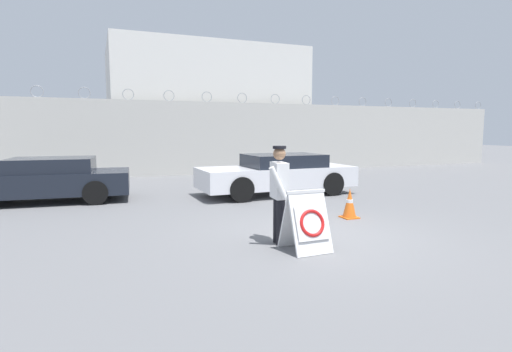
{
  "coord_description": "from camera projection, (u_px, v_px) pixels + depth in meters",
  "views": [
    {
      "loc": [
        -3.83,
        -6.44,
        1.98
      ],
      "look_at": [
        -0.64,
        1.55,
        0.99
      ],
      "focal_mm": 28.0,
      "sensor_mm": 36.0,
      "label": 1
    }
  ],
  "objects": [
    {
      "name": "perimeter_wall",
      "position": [
        189.0,
        138.0,
        17.68
      ],
      "size": [
        36.0,
        0.3,
        3.7
      ],
      "color": "beige",
      "rests_on": "ground_plane"
    },
    {
      "name": "parked_car_front_coupe",
      "position": [
        46.0,
        180.0,
        11.0
      ],
      "size": [
        4.62,
        2.18,
        1.22
      ],
      "rotation": [
        0.0,
        0.0,
        3.06
      ],
      "color": "black",
      "rests_on": "ground_plane"
    },
    {
      "name": "security_guard",
      "position": [
        279.0,
        190.0,
        6.89
      ],
      "size": [
        0.44,
        0.61,
        1.71
      ],
      "rotation": [
        0.0,
        0.0,
        -1.7
      ],
      "color": "black",
      "rests_on": "ground_plane"
    },
    {
      "name": "parked_car_rear_sedan",
      "position": [
        278.0,
        174.0,
        12.31
      ],
      "size": [
        4.8,
        1.98,
        1.24
      ],
      "rotation": [
        0.0,
        0.0,
        3.16
      ],
      "color": "black",
      "rests_on": "ground_plane"
    },
    {
      "name": "building_block",
      "position": [
        203.0,
        110.0,
        21.85
      ],
      "size": [
        9.76,
        6.64,
        6.22
      ],
      "color": "silver",
      "rests_on": "ground_plane"
    },
    {
      "name": "barricade_sign",
      "position": [
        307.0,
        221.0,
        6.53
      ],
      "size": [
        0.71,
        0.73,
        1.01
      ],
      "rotation": [
        0.0,
        0.0,
        0.02
      ],
      "color": "white",
      "rests_on": "ground_plane"
    },
    {
      "name": "ground_plane",
      "position": [
        317.0,
        235.0,
        7.58
      ],
      "size": [
        90.0,
        90.0,
        0.0
      ],
      "primitive_type": "plane",
      "color": "slate"
    },
    {
      "name": "traffic_cone_near",
      "position": [
        350.0,
        203.0,
        9.01
      ],
      "size": [
        0.35,
        0.35,
        0.67
      ],
      "color": "orange",
      "rests_on": "ground_plane"
    }
  ]
}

